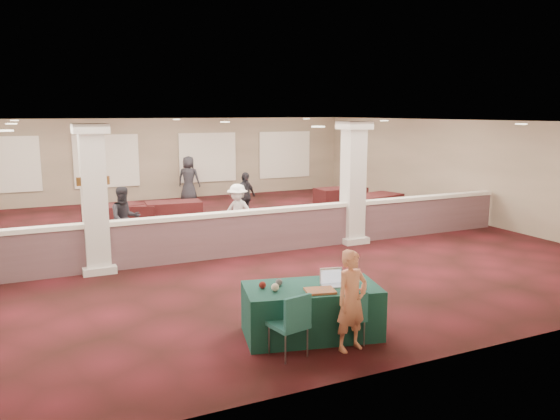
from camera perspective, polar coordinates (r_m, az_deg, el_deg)
name	(u,v)px	position (r m, az deg, el deg)	size (l,w,h in m)	color
ground	(227,241)	(14.81, -5.54, -3.27)	(16.00, 16.00, 0.00)	#411014
wall_back	(159,159)	(22.19, -12.54, 5.21)	(16.00, 0.04, 3.20)	#806F58
wall_front	(425,252)	(7.57, 14.90, -4.24)	(16.00, 0.04, 3.20)	#806F58
wall_right	(459,169)	(18.73, 18.17, 4.06)	(0.04, 16.00, 3.20)	#806F58
ceiling	(225,121)	(14.41, -5.77, 9.20)	(16.00, 16.00, 0.02)	silver
partition_wall	(247,232)	(13.31, -3.43, -2.28)	(15.60, 0.28, 1.10)	brown
column_left	(94,198)	(12.30, -18.84, 1.22)	(0.72, 0.72, 3.20)	silver
column_right	(353,182)	(14.48, 7.64, 2.96)	(0.72, 0.72, 3.20)	silver
sconce_left	(79,182)	(12.23, -20.24, 2.80)	(0.12, 0.12, 0.18)	brown
sconce_right	(107,180)	(12.28, -17.64, 2.99)	(0.12, 0.12, 0.18)	brown
near_table	(311,311)	(8.63, 3.31, -10.48)	(2.07, 1.03, 0.79)	#0F372F
conf_chair_main	(351,313)	(8.30, 7.45, -10.65)	(0.47, 0.47, 0.85)	#1C534B
conf_chair_side	(292,320)	(7.82, 1.27, -11.44)	(0.56, 0.56, 0.95)	#1C534B
woman	(352,301)	(8.08, 7.49, -9.36)	(0.54, 0.36, 1.50)	#F59D6A
far_table_front_center	(174,212)	(17.37, -11.05, -0.26)	(1.69, 0.85, 0.69)	black
far_table_front_right	(374,207)	(18.10, 9.77, 0.36)	(1.92, 0.96, 0.78)	black
far_table_back_left	(113,216)	(17.23, -17.02, -0.62)	(1.66, 0.83, 0.67)	black
far_table_back_center	(130,215)	(17.31, -15.38, -0.52)	(1.61, 0.81, 0.65)	black
far_table_back_right	(341,198)	(19.91, 6.34, 1.27)	(1.81, 0.91, 0.74)	black
attendee_a	(125,219)	(14.21, -15.91, -0.88)	(0.77, 0.43, 1.61)	black
attendee_b	(238,212)	(14.76, -4.45, -0.25)	(0.99, 0.45, 1.54)	silver
attendee_c	(245,196)	(17.47, -3.67, 1.42)	(0.91, 0.44, 1.56)	black
attendee_d	(189,179)	(21.52, -9.51, 3.24)	(0.87, 0.47, 1.76)	black
laptop_base	(333,285)	(8.53, 5.57, -7.86)	(0.36, 0.25, 0.02)	#B8B8BD
laptop_screen	(331,275)	(8.61, 5.34, -6.79)	(0.36, 0.01, 0.24)	#B8B8BD
screen_glow	(331,276)	(8.61, 5.35, -6.90)	(0.33, 0.00, 0.21)	silver
knitting	(320,291)	(8.26, 4.20, -8.41)	(0.44, 0.33, 0.03)	#D06121
yarn_cream	(275,287)	(8.25, -0.52, -8.08)	(0.12, 0.12, 0.12)	#EFE3C5
yarn_red	(262,285)	(8.38, -1.84, -7.84)	(0.11, 0.11, 0.11)	maroon
yarn_grey	(279,282)	(8.49, -0.11, -7.56)	(0.11, 0.11, 0.11)	#505055
scissors	(362,289)	(8.43, 8.58, -8.18)	(0.13, 0.03, 0.01)	red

